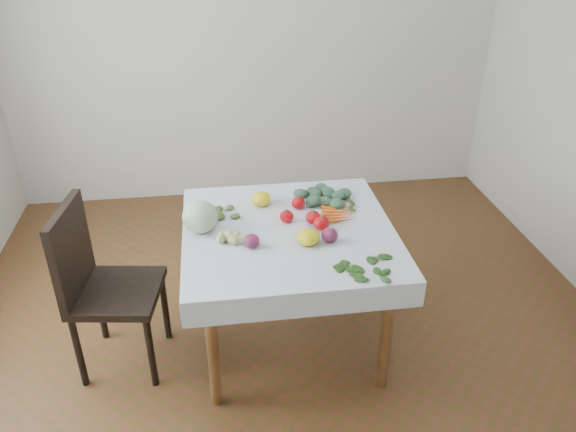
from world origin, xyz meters
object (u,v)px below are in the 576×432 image
(chair, at_px, (98,279))
(heirloom_back, at_px, (261,199))
(table, at_px, (289,246))
(cabbage, at_px, (200,217))
(carrot_bunch, at_px, (337,210))

(chair, bearing_deg, heirloom_back, 20.49)
(table, relative_size, chair, 1.02)
(chair, distance_m, cabbage, 0.63)
(chair, xyz_separation_m, carrot_bunch, (1.31, 0.18, 0.21))
(chair, distance_m, carrot_bunch, 1.34)
(chair, xyz_separation_m, heirloom_back, (0.90, 0.34, 0.23))
(heirloom_back, height_order, carrot_bunch, heirloom_back)
(chair, height_order, carrot_bunch, chair)
(cabbage, xyz_separation_m, heirloom_back, (0.35, 0.25, -0.05))
(carrot_bunch, bearing_deg, table, -154.00)
(cabbage, relative_size, carrot_bunch, 0.62)
(carrot_bunch, bearing_deg, chair, -172.10)
(heirloom_back, relative_size, carrot_bunch, 0.37)
(table, bearing_deg, heirloom_back, 111.52)
(chair, height_order, heirloom_back, chair)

